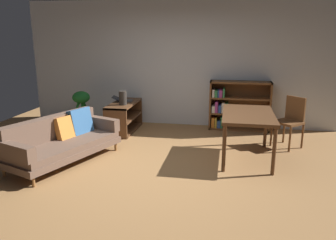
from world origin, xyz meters
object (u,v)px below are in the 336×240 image
Objects in this scene: media_console at (124,117)px; dining_chair_near at (291,119)px; dining_table at (248,118)px; bookshelf at (235,106)px; potted_floor_plant at (82,104)px; fabric_couch at (62,140)px; open_laptop at (124,100)px; desk_speaker at (123,98)px.

dining_chair_near is at bearing -7.50° from media_console.
dining_table is (2.45, -1.19, 0.38)m from media_console.
bookshelf is (-0.18, 1.78, -0.18)m from dining_table.
dining_table is at bearing -20.78° from potted_floor_plant.
fabric_couch reaches higher than open_laptop.
open_laptop is 0.40m from desk_speaker.
bookshelf is at bearing 41.92° from fabric_couch.
desk_speaker is (0.06, -0.22, 0.44)m from media_console.
potted_floor_plant is at bearing -171.78° from bookshelf.
desk_speaker reaches higher than media_console.
dining_chair_near is at bearing -46.63° from bookshelf.
potted_floor_plant is at bearing 172.63° from dining_chair_near.
open_laptop is at bearing 151.83° from dining_table.
fabric_couch is 2.21× the size of dining_chair_near.
open_laptop is at bearing 2.02° from potted_floor_plant.
desk_speaker is at bearing -17.77° from potted_floor_plant.
fabric_couch is at bearing -100.88° from open_laptop.
open_laptop is 0.58× the size of potted_floor_plant.
dining_table is 1.11m from dining_chair_near.
dining_chair_near is (0.79, 0.76, -0.16)m from dining_table.
bookshelf is (2.28, 0.59, 0.20)m from media_console.
potted_floor_plant is 0.87× the size of dining_chair_near.
potted_floor_plant reaches higher than fabric_couch.
dining_chair_near reaches higher than media_console.
fabric_couch is 2.98m from dining_table.
potted_floor_plant is at bearing -177.98° from open_laptop.
dining_chair_near is 0.72× the size of bookshelf.
desk_speaker reaches higher than potted_floor_plant.
desk_speaker reaches higher than open_laptop.
desk_speaker is 2.37m from bookshelf.
dining_table is at bearing 12.74° from fabric_couch.
fabric_couch is 2.04m from potted_floor_plant.
dining_table is (3.45, -1.31, 0.17)m from potted_floor_plant.
desk_speaker reaches higher than fabric_couch.
potted_floor_plant is 4.27m from dining_chair_near.
desk_speaker is at bearing 73.17° from fabric_couch.
bookshelf reaches higher than media_console.
desk_speaker is at bearing -75.20° from media_console.
dining_chair_near is (4.23, -0.55, 0.01)m from potted_floor_plant.
media_console is at bearing -71.70° from open_laptop.
dining_chair_near is (3.67, 1.41, 0.16)m from fabric_couch.
media_console is 0.93× the size of bookshelf.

